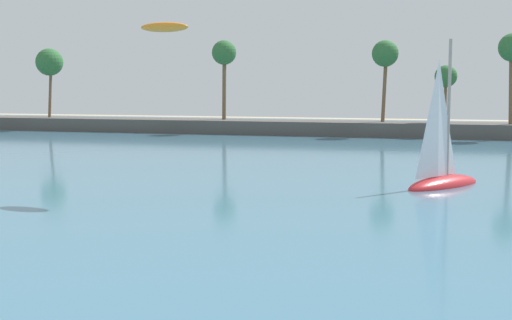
% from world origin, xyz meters
% --- Properties ---
extents(sea, '(220.00, 116.17, 0.06)m').
position_xyz_m(sea, '(0.00, 66.46, 0.03)').
color(sea, teal).
rests_on(sea, ground).
extents(palm_headland, '(117.73, 6.00, 12.30)m').
position_xyz_m(palm_headland, '(-1.97, 84.58, 2.06)').
color(palm_headland, '#514C47').
rests_on(palm_headland, ground).
extents(sailboat_mid_bay, '(5.45, 6.79, 9.86)m').
position_xyz_m(sailboat_mid_bay, '(4.62, 43.01, 0.95)').
color(sailboat_mid_bay, red).
rests_on(sailboat_mid_bay, sea).
extents(kite_aloft_drifting_left, '(3.25, 1.61, 0.74)m').
position_xyz_m(kite_aloft_drifting_left, '(-10.93, 35.65, 9.68)').
color(kite_aloft_drifting_left, orange).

